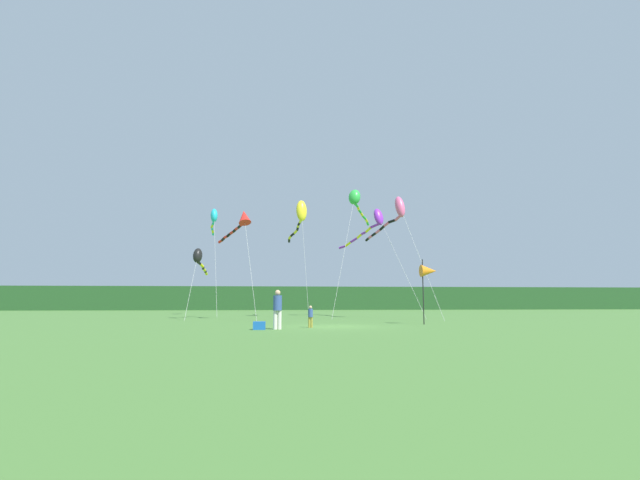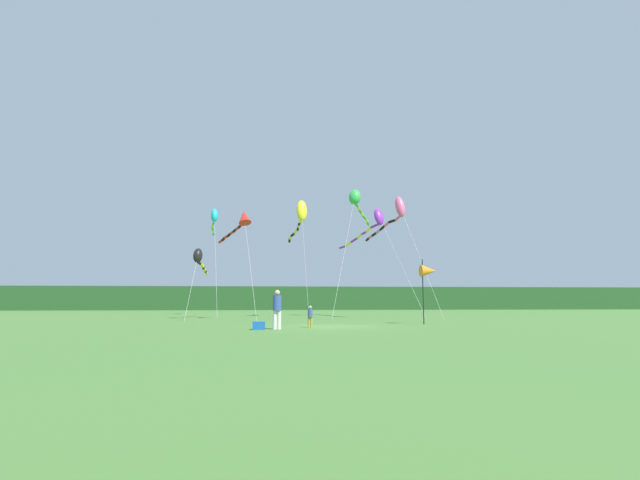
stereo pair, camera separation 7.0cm
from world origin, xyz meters
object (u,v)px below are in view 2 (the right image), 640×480
object	(u,v)px
banner_flag_pole	(428,272)
kite_rainbow	(396,212)
kite_green	(356,200)
kite_purple	(374,222)
person_child	(310,315)
cooler_box	(259,326)
kite_red	(242,220)
person_adult	(277,307)
kite_cyan	(214,218)
kite_yellow	(301,214)
kite_black	(199,258)

from	to	relation	value
banner_flag_pole	kite_rainbow	bearing A→B (deg)	87.26
kite_green	kite_purple	size ratio (longest dim) A/B	1.13
person_child	kite_green	size ratio (longest dim) A/B	0.10
kite_green	banner_flag_pole	bearing A→B (deg)	-80.93
cooler_box	kite_red	bearing A→B (deg)	98.07
person_adult	kite_rainbow	size ratio (longest dim) A/B	0.20
kite_cyan	kite_rainbow	size ratio (longest dim) A/B	1.06
cooler_box	kite_rainbow	distance (m)	17.24
banner_flag_pole	kite_yellow	size ratio (longest dim) A/B	0.39
cooler_box	kite_red	distance (m)	13.40
kite_purple	kite_yellow	xyz separation A→B (m)	(-6.16, -0.81, 0.38)
kite_cyan	kite_purple	world-z (taller)	kite_cyan
kite_purple	kite_black	size ratio (longest dim) A/B	1.70
banner_flag_pole	kite_cyan	xyz separation A→B (m)	(-14.04, 16.92, 5.80)
kite_rainbow	kite_black	bearing A→B (deg)	176.08
kite_black	kite_rainbow	size ratio (longest dim) A/B	0.60
person_child	kite_rainbow	distance (m)	14.77
kite_green	kite_red	bearing A→B (deg)	-153.24
banner_flag_pole	kite_cyan	world-z (taller)	kite_cyan
kite_yellow	kite_rainbow	world-z (taller)	kite_yellow
kite_cyan	kite_purple	bearing A→B (deg)	-18.57
banner_flag_pole	kite_green	world-z (taller)	kite_green
kite_red	kite_black	xyz separation A→B (m)	(-3.14, 1.54, -2.59)
kite_yellow	kite_red	bearing A→B (deg)	-138.05
kite_cyan	kite_rainbow	distance (m)	16.92
kite_red	kite_black	size ratio (longest dim) A/B	1.42
kite_cyan	kite_purple	distance (m)	14.44
kite_green	kite_rainbow	world-z (taller)	kite_green
kite_red	kite_cyan	size ratio (longest dim) A/B	0.81
banner_flag_pole	kite_yellow	xyz separation A→B (m)	(-6.54, 11.53, 5.26)
kite_yellow	kite_green	bearing A→B (deg)	7.21
kite_cyan	kite_yellow	distance (m)	9.26
kite_red	banner_flag_pole	bearing A→B (deg)	-34.66
person_child	banner_flag_pole	size ratio (longest dim) A/B	0.29
cooler_box	kite_yellow	xyz separation A→B (m)	(2.79, 15.40, 8.01)
kite_red	kite_rainbow	xyz separation A→B (m)	(11.33, 0.55, 0.91)
kite_cyan	kite_black	distance (m)	8.95
person_child	kite_purple	distance (m)	17.71
kite_red	kite_purple	bearing A→B (deg)	24.28
banner_flag_pole	kite_purple	distance (m)	13.27
kite_green	person_adult	bearing A→B (deg)	-112.51
kite_black	kite_yellow	bearing A→B (deg)	17.77
kite_red	kite_yellow	distance (m)	6.05
person_adult	kite_purple	world-z (taller)	kite_purple
kite_yellow	banner_flag_pole	bearing A→B (deg)	-60.44
person_adult	kite_cyan	bearing A→B (deg)	105.00
person_adult	banner_flag_pole	xyz separation A→B (m)	(8.50, 3.74, 1.93)
person_child	kite_black	world-z (taller)	kite_black
kite_black	kite_yellow	distance (m)	8.79
person_child	kite_black	bearing A→B (deg)	121.90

